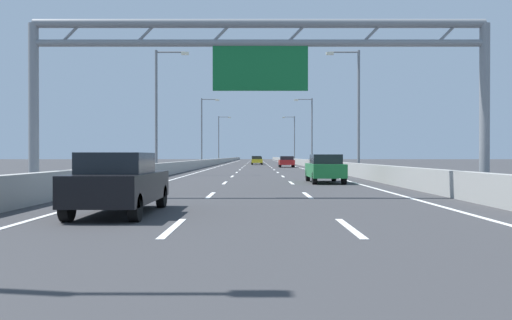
% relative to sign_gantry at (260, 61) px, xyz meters
% --- Properties ---
extents(ground_plane, '(260.00, 260.00, 0.00)m').
position_rel_sign_gantry_xyz_m(ground_plane, '(-0.01, 79.24, -4.85)').
color(ground_plane, '#38383A').
extents(lane_dash_left_1, '(0.16, 3.00, 0.01)m').
position_rel_sign_gantry_xyz_m(lane_dash_left_1, '(-1.81, -8.26, -4.84)').
color(lane_dash_left_1, white).
rests_on(lane_dash_left_1, ground_plane).
extents(lane_dash_left_2, '(0.16, 3.00, 0.01)m').
position_rel_sign_gantry_xyz_m(lane_dash_left_2, '(-1.81, 0.74, -4.84)').
color(lane_dash_left_2, white).
rests_on(lane_dash_left_2, ground_plane).
extents(lane_dash_left_3, '(0.16, 3.00, 0.01)m').
position_rel_sign_gantry_xyz_m(lane_dash_left_3, '(-1.81, 9.74, -4.84)').
color(lane_dash_left_3, white).
rests_on(lane_dash_left_3, ground_plane).
extents(lane_dash_left_4, '(0.16, 3.00, 0.01)m').
position_rel_sign_gantry_xyz_m(lane_dash_left_4, '(-1.81, 18.74, -4.84)').
color(lane_dash_left_4, white).
rests_on(lane_dash_left_4, ground_plane).
extents(lane_dash_left_5, '(0.16, 3.00, 0.01)m').
position_rel_sign_gantry_xyz_m(lane_dash_left_5, '(-1.81, 27.74, -4.84)').
color(lane_dash_left_5, white).
rests_on(lane_dash_left_5, ground_plane).
extents(lane_dash_left_6, '(0.16, 3.00, 0.01)m').
position_rel_sign_gantry_xyz_m(lane_dash_left_6, '(-1.81, 36.74, -4.84)').
color(lane_dash_left_6, white).
rests_on(lane_dash_left_6, ground_plane).
extents(lane_dash_left_7, '(0.16, 3.00, 0.01)m').
position_rel_sign_gantry_xyz_m(lane_dash_left_7, '(-1.81, 45.74, -4.84)').
color(lane_dash_left_7, white).
rests_on(lane_dash_left_7, ground_plane).
extents(lane_dash_left_8, '(0.16, 3.00, 0.01)m').
position_rel_sign_gantry_xyz_m(lane_dash_left_8, '(-1.81, 54.74, -4.84)').
color(lane_dash_left_8, white).
rests_on(lane_dash_left_8, ground_plane).
extents(lane_dash_left_9, '(0.16, 3.00, 0.01)m').
position_rel_sign_gantry_xyz_m(lane_dash_left_9, '(-1.81, 63.74, -4.84)').
color(lane_dash_left_9, white).
rests_on(lane_dash_left_9, ground_plane).
extents(lane_dash_left_10, '(0.16, 3.00, 0.01)m').
position_rel_sign_gantry_xyz_m(lane_dash_left_10, '(-1.81, 72.74, -4.84)').
color(lane_dash_left_10, white).
rests_on(lane_dash_left_10, ground_plane).
extents(lane_dash_left_11, '(0.16, 3.00, 0.01)m').
position_rel_sign_gantry_xyz_m(lane_dash_left_11, '(-1.81, 81.74, -4.84)').
color(lane_dash_left_11, white).
rests_on(lane_dash_left_11, ground_plane).
extents(lane_dash_left_12, '(0.16, 3.00, 0.01)m').
position_rel_sign_gantry_xyz_m(lane_dash_left_12, '(-1.81, 90.74, -4.84)').
color(lane_dash_left_12, white).
rests_on(lane_dash_left_12, ground_plane).
extents(lane_dash_left_13, '(0.16, 3.00, 0.01)m').
position_rel_sign_gantry_xyz_m(lane_dash_left_13, '(-1.81, 99.74, -4.84)').
color(lane_dash_left_13, white).
rests_on(lane_dash_left_13, ground_plane).
extents(lane_dash_left_14, '(0.16, 3.00, 0.01)m').
position_rel_sign_gantry_xyz_m(lane_dash_left_14, '(-1.81, 108.74, -4.84)').
color(lane_dash_left_14, white).
rests_on(lane_dash_left_14, ground_plane).
extents(lane_dash_left_15, '(0.16, 3.00, 0.01)m').
position_rel_sign_gantry_xyz_m(lane_dash_left_15, '(-1.81, 117.74, -4.84)').
color(lane_dash_left_15, white).
rests_on(lane_dash_left_15, ground_plane).
extents(lane_dash_left_16, '(0.16, 3.00, 0.01)m').
position_rel_sign_gantry_xyz_m(lane_dash_left_16, '(-1.81, 126.74, -4.84)').
color(lane_dash_left_16, white).
rests_on(lane_dash_left_16, ground_plane).
extents(lane_dash_left_17, '(0.16, 3.00, 0.01)m').
position_rel_sign_gantry_xyz_m(lane_dash_left_17, '(-1.81, 135.74, -4.84)').
color(lane_dash_left_17, white).
rests_on(lane_dash_left_17, ground_plane).
extents(lane_dash_right_1, '(0.16, 3.00, 0.01)m').
position_rel_sign_gantry_xyz_m(lane_dash_right_1, '(1.79, -8.26, -4.84)').
color(lane_dash_right_1, white).
rests_on(lane_dash_right_1, ground_plane).
extents(lane_dash_right_2, '(0.16, 3.00, 0.01)m').
position_rel_sign_gantry_xyz_m(lane_dash_right_2, '(1.79, 0.74, -4.84)').
color(lane_dash_right_2, white).
rests_on(lane_dash_right_2, ground_plane).
extents(lane_dash_right_3, '(0.16, 3.00, 0.01)m').
position_rel_sign_gantry_xyz_m(lane_dash_right_3, '(1.79, 9.74, -4.84)').
color(lane_dash_right_3, white).
rests_on(lane_dash_right_3, ground_plane).
extents(lane_dash_right_4, '(0.16, 3.00, 0.01)m').
position_rel_sign_gantry_xyz_m(lane_dash_right_4, '(1.79, 18.74, -4.84)').
color(lane_dash_right_4, white).
rests_on(lane_dash_right_4, ground_plane).
extents(lane_dash_right_5, '(0.16, 3.00, 0.01)m').
position_rel_sign_gantry_xyz_m(lane_dash_right_5, '(1.79, 27.74, -4.84)').
color(lane_dash_right_5, white).
rests_on(lane_dash_right_5, ground_plane).
extents(lane_dash_right_6, '(0.16, 3.00, 0.01)m').
position_rel_sign_gantry_xyz_m(lane_dash_right_6, '(1.79, 36.74, -4.84)').
color(lane_dash_right_6, white).
rests_on(lane_dash_right_6, ground_plane).
extents(lane_dash_right_7, '(0.16, 3.00, 0.01)m').
position_rel_sign_gantry_xyz_m(lane_dash_right_7, '(1.79, 45.74, -4.84)').
color(lane_dash_right_7, white).
rests_on(lane_dash_right_7, ground_plane).
extents(lane_dash_right_8, '(0.16, 3.00, 0.01)m').
position_rel_sign_gantry_xyz_m(lane_dash_right_8, '(1.79, 54.74, -4.84)').
color(lane_dash_right_8, white).
rests_on(lane_dash_right_8, ground_plane).
extents(lane_dash_right_9, '(0.16, 3.00, 0.01)m').
position_rel_sign_gantry_xyz_m(lane_dash_right_9, '(1.79, 63.74, -4.84)').
color(lane_dash_right_9, white).
rests_on(lane_dash_right_9, ground_plane).
extents(lane_dash_right_10, '(0.16, 3.00, 0.01)m').
position_rel_sign_gantry_xyz_m(lane_dash_right_10, '(1.79, 72.74, -4.84)').
color(lane_dash_right_10, white).
rests_on(lane_dash_right_10, ground_plane).
extents(lane_dash_right_11, '(0.16, 3.00, 0.01)m').
position_rel_sign_gantry_xyz_m(lane_dash_right_11, '(1.79, 81.74, -4.84)').
color(lane_dash_right_11, white).
rests_on(lane_dash_right_11, ground_plane).
extents(lane_dash_right_12, '(0.16, 3.00, 0.01)m').
position_rel_sign_gantry_xyz_m(lane_dash_right_12, '(1.79, 90.74, -4.84)').
color(lane_dash_right_12, white).
rests_on(lane_dash_right_12, ground_plane).
extents(lane_dash_right_13, '(0.16, 3.00, 0.01)m').
position_rel_sign_gantry_xyz_m(lane_dash_right_13, '(1.79, 99.74, -4.84)').
color(lane_dash_right_13, white).
rests_on(lane_dash_right_13, ground_plane).
extents(lane_dash_right_14, '(0.16, 3.00, 0.01)m').
position_rel_sign_gantry_xyz_m(lane_dash_right_14, '(1.79, 108.74, -4.84)').
color(lane_dash_right_14, white).
rests_on(lane_dash_right_14, ground_plane).
extents(lane_dash_right_15, '(0.16, 3.00, 0.01)m').
position_rel_sign_gantry_xyz_m(lane_dash_right_15, '(1.79, 117.74, -4.84)').
color(lane_dash_right_15, white).
rests_on(lane_dash_right_15, ground_plane).
extents(lane_dash_right_16, '(0.16, 3.00, 0.01)m').
position_rel_sign_gantry_xyz_m(lane_dash_right_16, '(1.79, 126.74, -4.84)').
color(lane_dash_right_16, white).
rests_on(lane_dash_right_16, ground_plane).
extents(lane_dash_right_17, '(0.16, 3.00, 0.01)m').
position_rel_sign_gantry_xyz_m(lane_dash_right_17, '(1.79, 135.74, -4.84)').
color(lane_dash_right_17, white).
rests_on(lane_dash_right_17, ground_plane).
extents(edge_line_left, '(0.16, 176.00, 0.01)m').
position_rel_sign_gantry_xyz_m(edge_line_left, '(-5.26, 67.24, -4.84)').
color(edge_line_left, white).
rests_on(edge_line_left, ground_plane).
extents(edge_line_right, '(0.16, 176.00, 0.01)m').
position_rel_sign_gantry_xyz_m(edge_line_right, '(5.24, 67.24, -4.84)').
color(edge_line_right, white).
rests_on(edge_line_right, ground_plane).
extents(barrier_left, '(0.45, 220.00, 0.95)m').
position_rel_sign_gantry_xyz_m(barrier_left, '(-6.91, 89.24, -4.37)').
color(barrier_left, '#9E9E99').
rests_on(barrier_left, ground_plane).
extents(barrier_right, '(0.45, 220.00, 0.95)m').
position_rel_sign_gantry_xyz_m(barrier_right, '(6.89, 89.24, -4.37)').
color(barrier_right, '#9E9E99').
rests_on(barrier_right, ground_plane).
extents(sign_gantry, '(16.49, 0.36, 6.36)m').
position_rel_sign_gantry_xyz_m(sign_gantry, '(0.00, 0.00, 0.00)').
color(sign_gantry, gray).
rests_on(sign_gantry, ground_plane).
extents(streetlamp_left_mid, '(2.58, 0.28, 9.50)m').
position_rel_sign_gantry_xyz_m(streetlamp_left_mid, '(-7.47, 21.52, 0.55)').
color(streetlamp_left_mid, slate).
rests_on(streetlamp_left_mid, ground_plane).
extents(streetlamp_right_mid, '(2.58, 0.28, 9.50)m').
position_rel_sign_gantry_xyz_m(streetlamp_right_mid, '(7.46, 21.52, 0.55)').
color(streetlamp_right_mid, slate).
rests_on(streetlamp_right_mid, ground_plane).
extents(streetlamp_left_far, '(2.58, 0.28, 9.50)m').
position_rel_sign_gantry_xyz_m(streetlamp_left_far, '(-7.47, 55.46, 0.55)').
color(streetlamp_left_far, slate).
rests_on(streetlamp_left_far, ground_plane).
extents(streetlamp_right_far, '(2.58, 0.28, 9.50)m').
position_rel_sign_gantry_xyz_m(streetlamp_right_far, '(7.46, 55.46, 0.55)').
color(streetlamp_right_far, slate).
rests_on(streetlamp_right_far, ground_plane).
extents(streetlamp_left_distant, '(2.58, 0.28, 9.50)m').
position_rel_sign_gantry_xyz_m(streetlamp_left_distant, '(-7.47, 89.39, 0.55)').
color(streetlamp_left_distant, slate).
rests_on(streetlamp_left_distant, ground_plane).
extents(streetlamp_right_distant, '(2.58, 0.28, 9.50)m').
position_rel_sign_gantry_xyz_m(streetlamp_right_distant, '(7.46, 89.39, 0.55)').
color(streetlamp_right_distant, slate).
rests_on(streetlamp_right_distant, ground_plane).
extents(red_car, '(1.89, 4.10, 1.42)m').
position_rel_sign_gantry_xyz_m(red_car, '(3.77, 48.88, -4.12)').
color(red_car, red).
rests_on(red_car, ground_plane).
extents(yellow_car, '(1.79, 4.12, 1.35)m').
position_rel_sign_gantry_xyz_m(yellow_car, '(0.05, 68.12, -4.15)').
color(yellow_car, yellow).
rests_on(yellow_car, ground_plane).
extents(white_car, '(1.88, 4.59, 1.43)m').
position_rel_sign_gantry_xyz_m(white_car, '(-0.06, 78.72, -4.11)').
color(white_car, silver).
rests_on(white_car, ground_plane).
extents(green_car, '(1.72, 4.63, 1.54)m').
position_rel_sign_gantry_xyz_m(green_car, '(3.64, 9.96, -4.06)').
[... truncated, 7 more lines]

